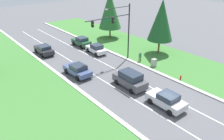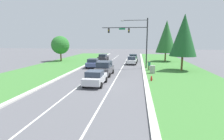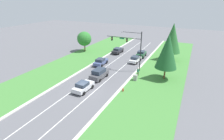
{
  "view_description": "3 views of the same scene",
  "coord_description": "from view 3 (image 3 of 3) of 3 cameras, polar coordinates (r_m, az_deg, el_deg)",
  "views": [
    {
      "loc": [
        -17.1,
        -11.61,
        13.79
      ],
      "look_at": [
        -0.64,
        8.63,
        1.39
      ],
      "focal_mm": 35.0,
      "sensor_mm": 36.0,
      "label": 1
    },
    {
      "loc": [
        4.61,
        -18.81,
        5.06
      ],
      "look_at": [
        1.14,
        4.68,
        0.96
      ],
      "focal_mm": 28.0,
      "sensor_mm": 36.0,
      "label": 2
    },
    {
      "loc": [
        16.19,
        -22.3,
        15.22
      ],
      "look_at": [
        2.05,
        7.22,
        1.64
      ],
      "focal_mm": 28.0,
      "sensor_mm": 36.0,
      "label": 3
    }
  ],
  "objects": [
    {
      "name": "oak_near_left_tree",
      "position": [
        53.65,
        -9.04,
        10.04
      ],
      "size": [
        4.26,
        4.26,
        6.0
      ],
      "color": "brown",
      "rests_on": "ground_plane"
    },
    {
      "name": "lane_stripe_inner_left",
      "position": [
        32.44,
        -11.78,
        -5.96
      ],
      "size": [
        0.14,
        81.0,
        0.01
      ],
      "color": "white",
      "rests_on": "ground_plane"
    },
    {
      "name": "traffic_signal_mast",
      "position": [
        38.35,
        6.24,
        8.21
      ],
      "size": [
        8.08,
        0.41,
        8.8
      ],
      "color": "black",
      "rests_on": "ground_plane"
    },
    {
      "name": "lane_stripe_inner_right",
      "position": [
        30.59,
        -6.33,
        -7.45
      ],
      "size": [
        0.14,
        81.0,
        0.01
      ],
      "color": "white",
      "rests_on": "ground_plane"
    },
    {
      "name": "grass_verge_left",
      "position": [
        38.23,
        -22.8,
        -2.74
      ],
      "size": [
        10.0,
        90.0,
        0.08
      ],
      "color": "#427F38",
      "rests_on": "ground_plane"
    },
    {
      "name": "fire_hydrant",
      "position": [
        30.69,
        3.6,
        -6.51
      ],
      "size": [
        0.34,
        0.2,
        0.7
      ],
      "color": "red",
      "rests_on": "ground_plane"
    },
    {
      "name": "pedestrian",
      "position": [
        37.0,
        8.47,
        -0.43
      ],
      "size": [
        0.43,
        0.33,
        1.69
      ],
      "rotation": [
        0.0,
        0.0,
        2.8
      ],
      "color": "#42382D",
      "rests_on": "ground_plane"
    },
    {
      "name": "white_sedan",
      "position": [
        44.64,
        7.59,
        3.52
      ],
      "size": [
        2.17,
        4.42,
        1.65
      ],
      "rotation": [
        0.0,
        0.0,
        -0.05
      ],
      "color": "white",
      "rests_on": "ground_plane"
    },
    {
      "name": "grass_verge_right",
      "position": [
        27.49,
        10.4,
        -11.41
      ],
      "size": [
        10.0,
        90.0,
        0.08
      ],
      "color": "#427F38",
      "rests_on": "ground_plane"
    },
    {
      "name": "graphite_suv",
      "position": [
        35.38,
        -4.21,
        -1.18
      ],
      "size": [
        2.32,
        4.69,
        2.03
      ],
      "rotation": [
        0.0,
        0.0,
        -0.03
      ],
      "color": "#4C4C51",
      "rests_on": "ground_plane"
    },
    {
      "name": "conifer_near_right_tree",
      "position": [
        35.0,
        17.63,
        5.86
      ],
      "size": [
        4.21,
        4.21,
        9.19
      ],
      "color": "brown",
      "rests_on": "ground_plane"
    },
    {
      "name": "ground_plane",
      "position": [
        31.48,
        -9.14,
        -6.7
      ],
      "size": [
        160.0,
        160.0,
        0.0
      ],
      "primitive_type": "plane",
      "color": "#5B5B60"
    },
    {
      "name": "conifer_far_right_tree",
      "position": [
        47.21,
        19.11,
        9.84
      ],
      "size": [
        4.62,
        4.62,
        9.53
      ],
      "color": "brown",
      "rests_on": "ground_plane"
    },
    {
      "name": "charcoal_sedan",
      "position": [
        51.87,
        1.86,
        6.44
      ],
      "size": [
        2.14,
        4.73,
        1.63
      ],
      "rotation": [
        0.0,
        0.0,
        -0.02
      ],
      "color": "#28282D",
      "rests_on": "ground_plane"
    },
    {
      "name": "curb_strip_right",
      "position": [
        28.94,
        0.26,
        -9.02
      ],
      "size": [
        0.5,
        90.0,
        0.15
      ],
      "color": "beige",
      "rests_on": "ground_plane"
    },
    {
      "name": "utility_cabinet",
      "position": [
        34.76,
        7.64,
        -2.51
      ],
      "size": [
        0.7,
        0.6,
        1.24
      ],
      "color": "#9E9E99",
      "rests_on": "ground_plane"
    },
    {
      "name": "curb_strip_left",
      "position": [
        34.69,
        -16.91,
        -4.41
      ],
      "size": [
        0.5,
        90.0,
        0.15
      ],
      "color": "beige",
      "rests_on": "ground_plane"
    },
    {
      "name": "silver_sedan",
      "position": [
        31.16,
        -9.36,
        -5.28
      ],
      "size": [
        2.22,
        4.34,
        1.67
      ],
      "rotation": [
        0.0,
        0.0,
        -0.02
      ],
      "color": "silver",
      "rests_on": "ground_plane"
    },
    {
      "name": "slate_blue_sedan",
      "position": [
        42.6,
        -3.71,
        2.77
      ],
      "size": [
        2.27,
        4.72,
        1.64
      ],
      "rotation": [
        0.0,
        0.0,
        0.04
      ],
      "color": "#475684",
      "rests_on": "ground_plane"
    },
    {
      "name": "forest_sedan",
      "position": [
        49.14,
        9.55,
        5.25
      ],
      "size": [
        2.21,
        4.29,
        1.74
      ],
      "rotation": [
        0.0,
        0.0,
        0.03
      ],
      "color": "#235633",
      "rests_on": "ground_plane"
    }
  ]
}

